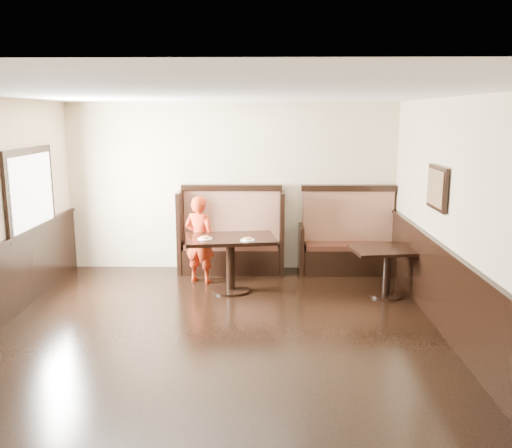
{
  "coord_description": "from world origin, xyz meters",
  "views": [
    {
      "loc": [
        0.58,
        -5.53,
        2.6
      ],
      "look_at": [
        0.43,
        2.35,
        1.0
      ],
      "focal_mm": 38.0,
      "sensor_mm": 36.0,
      "label": 1
    }
  ],
  "objects_px": {
    "table_main": "(230,250)",
    "child": "(200,239)",
    "table_neighbor": "(387,261)",
    "booth_main": "(232,240)",
    "booth_neighbor": "(348,244)"
  },
  "relations": [
    {
      "from": "booth_main",
      "to": "table_main",
      "type": "bearing_deg",
      "value": -87.2
    },
    {
      "from": "table_main",
      "to": "child",
      "type": "bearing_deg",
      "value": 130.07
    },
    {
      "from": "booth_main",
      "to": "child",
      "type": "distance_m",
      "value": 0.79
    },
    {
      "from": "booth_main",
      "to": "child",
      "type": "height_order",
      "value": "booth_main"
    },
    {
      "from": "table_neighbor",
      "to": "child",
      "type": "height_order",
      "value": "child"
    },
    {
      "from": "table_main",
      "to": "booth_main",
      "type": "bearing_deg",
      "value": 84.54
    },
    {
      "from": "table_neighbor",
      "to": "table_main",
      "type": "bearing_deg",
      "value": 167.38
    },
    {
      "from": "table_neighbor",
      "to": "booth_main",
      "type": "bearing_deg",
      "value": 143.37
    },
    {
      "from": "booth_main",
      "to": "table_neighbor",
      "type": "height_order",
      "value": "booth_main"
    },
    {
      "from": "booth_main",
      "to": "booth_neighbor",
      "type": "xyz_separation_m",
      "value": [
        1.95,
        -0.0,
        -0.05
      ]
    },
    {
      "from": "table_neighbor",
      "to": "child",
      "type": "distance_m",
      "value": 2.86
    },
    {
      "from": "booth_main",
      "to": "booth_neighbor",
      "type": "bearing_deg",
      "value": -0.05
    },
    {
      "from": "booth_main",
      "to": "table_neighbor",
      "type": "bearing_deg",
      "value": -28.11
    },
    {
      "from": "table_main",
      "to": "child",
      "type": "xyz_separation_m",
      "value": [
        -0.51,
        0.45,
        0.05
      ]
    },
    {
      "from": "booth_main",
      "to": "child",
      "type": "bearing_deg",
      "value": -125.92
    }
  ]
}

